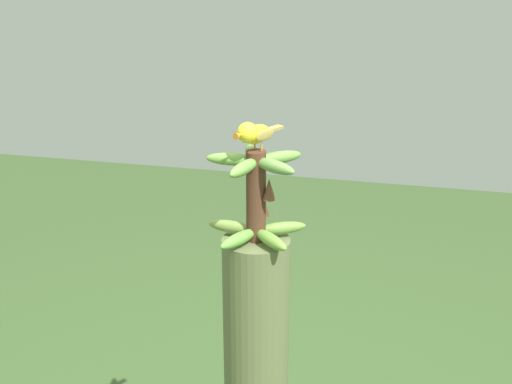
{
  "coord_description": "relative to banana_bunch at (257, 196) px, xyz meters",
  "views": [
    {
      "loc": [
        1.67,
        0.4,
        1.96
      ],
      "look_at": [
        0.0,
        0.0,
        1.32
      ],
      "focal_mm": 46.39,
      "sensor_mm": 36.0,
      "label": 1
    }
  ],
  "objects": [
    {
      "name": "banana_bunch",
      "position": [
        0.0,
        0.0,
        0.0
      ],
      "size": [
        0.29,
        0.29,
        0.26
      ],
      "color": "#4C2D1E",
      "rests_on": "banana_tree"
    },
    {
      "name": "perched_bird",
      "position": [
        0.0,
        -0.01,
        0.18
      ],
      "size": [
        0.18,
        0.11,
        0.09
      ],
      "color": "#C68933",
      "rests_on": "banana_bunch"
    }
  ]
}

